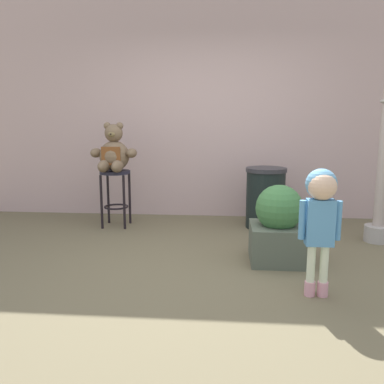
{
  "coord_description": "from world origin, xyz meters",
  "views": [
    {
      "loc": [
        0.22,
        -3.29,
        1.31
      ],
      "look_at": [
        -0.11,
        0.68,
        0.61
      ],
      "focal_mm": 37.07,
      "sensor_mm": 36.0,
      "label": 1
    }
  ],
  "objects_px": {
    "teddy_bear": "(114,153)",
    "planter_with_shrub": "(278,227)",
    "bar_stool_with_teddy": "(115,187)",
    "trash_bin": "(265,198)",
    "child_walking": "(321,205)"
  },
  "relations": [
    {
      "from": "teddy_bear",
      "to": "planter_with_shrub",
      "type": "xyz_separation_m",
      "value": [
        1.88,
        -1.12,
        -0.59
      ]
    },
    {
      "from": "teddy_bear",
      "to": "planter_with_shrub",
      "type": "bearing_deg",
      "value": -30.83
    },
    {
      "from": "planter_with_shrub",
      "to": "trash_bin",
      "type": "bearing_deg",
      "value": 90.11
    },
    {
      "from": "bar_stool_with_teddy",
      "to": "planter_with_shrub",
      "type": "relative_size",
      "value": 0.97
    },
    {
      "from": "child_walking",
      "to": "planter_with_shrub",
      "type": "relative_size",
      "value": 1.32
    },
    {
      "from": "bar_stool_with_teddy",
      "to": "planter_with_shrub",
      "type": "xyz_separation_m",
      "value": [
        1.88,
        -1.15,
        -0.17
      ]
    },
    {
      "from": "teddy_bear",
      "to": "child_walking",
      "type": "bearing_deg",
      "value": -41.9
    },
    {
      "from": "teddy_bear",
      "to": "planter_with_shrub",
      "type": "height_order",
      "value": "teddy_bear"
    },
    {
      "from": "bar_stool_with_teddy",
      "to": "trash_bin",
      "type": "height_order",
      "value": "trash_bin"
    },
    {
      "from": "bar_stool_with_teddy",
      "to": "child_walking",
      "type": "relative_size",
      "value": 0.73
    },
    {
      "from": "teddy_bear",
      "to": "trash_bin",
      "type": "distance_m",
      "value": 1.96
    },
    {
      "from": "bar_stool_with_teddy",
      "to": "trash_bin",
      "type": "relative_size",
      "value": 0.94
    },
    {
      "from": "child_walking",
      "to": "bar_stool_with_teddy",
      "type": "bearing_deg",
      "value": 96.67
    },
    {
      "from": "bar_stool_with_teddy",
      "to": "teddy_bear",
      "type": "bearing_deg",
      "value": -90.0
    },
    {
      "from": "teddy_bear",
      "to": "bar_stool_with_teddy",
      "type": "bearing_deg",
      "value": 90.0
    }
  ]
}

